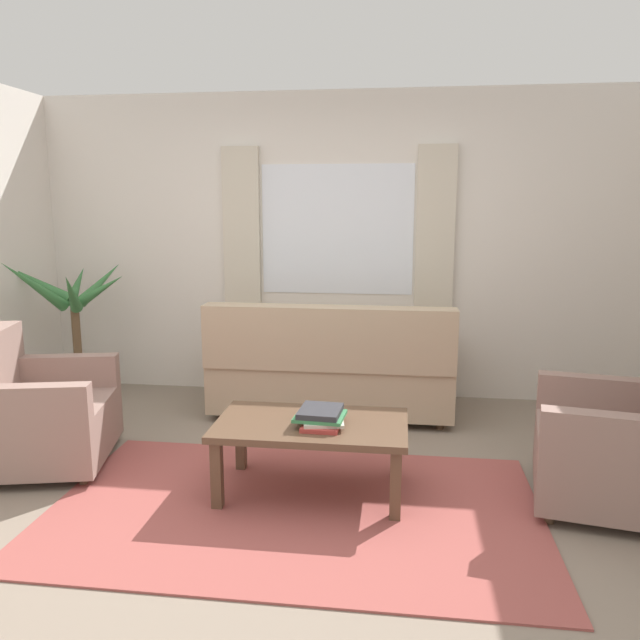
{
  "coord_description": "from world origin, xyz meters",
  "views": [
    {
      "loc": [
        0.56,
        -3.14,
        1.68
      ],
      "look_at": [
        0.05,
        0.7,
        0.95
      ],
      "focal_mm": 34.86,
      "sensor_mm": 36.0,
      "label": 1
    }
  ],
  "objects_px": {
    "book_stack_on_table": "(321,417)",
    "potted_plant": "(75,343)",
    "armchair_left": "(33,413)",
    "couch": "(332,370)",
    "armchair_right": "(625,445)",
    "coffee_table": "(311,431)"
  },
  "relations": [
    {
      "from": "book_stack_on_table",
      "to": "potted_plant",
      "type": "distance_m",
      "value": 2.73
    },
    {
      "from": "armchair_left",
      "to": "couch",
      "type": "bearing_deg",
      "value": -68.3
    },
    {
      "from": "potted_plant",
      "to": "armchair_left",
      "type": "bearing_deg",
      "value": -72.49
    },
    {
      "from": "armchair_left",
      "to": "potted_plant",
      "type": "relative_size",
      "value": 0.77
    },
    {
      "from": "armchair_left",
      "to": "book_stack_on_table",
      "type": "distance_m",
      "value": 1.91
    },
    {
      "from": "armchair_right",
      "to": "potted_plant",
      "type": "xyz_separation_m",
      "value": [
        -3.98,
        1.35,
        0.16
      ]
    },
    {
      "from": "armchair_right",
      "to": "coffee_table",
      "type": "distance_m",
      "value": 1.75
    },
    {
      "from": "armchair_left",
      "to": "armchair_right",
      "type": "height_order",
      "value": "same"
    },
    {
      "from": "couch",
      "to": "book_stack_on_table",
      "type": "xyz_separation_m",
      "value": [
        0.1,
        -1.44,
        0.12
      ]
    },
    {
      "from": "couch",
      "to": "potted_plant",
      "type": "bearing_deg",
      "value": -0.93
    },
    {
      "from": "couch",
      "to": "potted_plant",
      "type": "xyz_separation_m",
      "value": [
        -2.19,
        0.04,
        0.15
      ]
    },
    {
      "from": "armchair_right",
      "to": "coffee_table",
      "type": "height_order",
      "value": "armchair_right"
    },
    {
      "from": "coffee_table",
      "to": "book_stack_on_table",
      "type": "distance_m",
      "value": 0.13
    },
    {
      "from": "armchair_left",
      "to": "coffee_table",
      "type": "xyz_separation_m",
      "value": [
        1.83,
        -0.16,
        0.03
      ]
    },
    {
      "from": "couch",
      "to": "coffee_table",
      "type": "xyz_separation_m",
      "value": [
        0.04,
        -1.4,
        0.01
      ]
    },
    {
      "from": "couch",
      "to": "coffee_table",
      "type": "relative_size",
      "value": 1.73
    },
    {
      "from": "armchair_left",
      "to": "potted_plant",
      "type": "height_order",
      "value": "potted_plant"
    },
    {
      "from": "book_stack_on_table",
      "to": "potted_plant",
      "type": "height_order",
      "value": "potted_plant"
    },
    {
      "from": "coffee_table",
      "to": "potted_plant",
      "type": "xyz_separation_m",
      "value": [
        -2.23,
        1.44,
        0.13
      ]
    },
    {
      "from": "armchair_left",
      "to": "potted_plant",
      "type": "bearing_deg",
      "value": 4.56
    },
    {
      "from": "book_stack_on_table",
      "to": "coffee_table",
      "type": "bearing_deg",
      "value": 147.78
    },
    {
      "from": "potted_plant",
      "to": "couch",
      "type": "bearing_deg",
      "value": -0.93
    }
  ]
}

